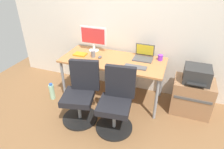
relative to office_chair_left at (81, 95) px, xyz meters
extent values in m
plane|color=brown|center=(0.27, 0.67, -0.42)|extent=(5.28, 5.28, 0.00)
cube|color=silver|center=(0.27, 1.12, 0.88)|extent=(4.40, 0.04, 2.60)
cube|color=#B77542|center=(0.27, 0.67, 0.31)|extent=(1.70, 0.74, 0.03)
cylinder|color=gray|center=(-0.53, 0.35, -0.06)|extent=(0.04, 0.04, 0.72)
cylinder|color=gray|center=(1.06, 0.35, -0.06)|extent=(0.04, 0.04, 0.72)
cylinder|color=gray|center=(-0.53, 0.99, -0.06)|extent=(0.04, 0.04, 0.72)
cylinder|color=gray|center=(1.06, 0.99, -0.06)|extent=(0.04, 0.04, 0.72)
cylinder|color=black|center=(-0.01, -0.06, -0.41)|extent=(0.54, 0.54, 0.03)
cylinder|color=gray|center=(-0.01, -0.06, -0.22)|extent=(0.05, 0.05, 0.34)
cube|color=black|center=(-0.01, -0.06, -0.01)|extent=(0.53, 0.53, 0.09)
cube|color=black|center=(0.03, 0.12, 0.28)|extent=(0.42, 0.16, 0.48)
cylinder|color=black|center=(0.55, -0.06, -0.41)|extent=(0.54, 0.54, 0.03)
cylinder|color=gray|center=(0.55, -0.06, -0.22)|extent=(0.05, 0.05, 0.34)
cube|color=black|center=(0.55, -0.06, -0.01)|extent=(0.49, 0.49, 0.09)
cube|color=black|center=(0.57, 0.12, 0.28)|extent=(0.43, 0.12, 0.48)
cube|color=#996B47|center=(1.57, 0.73, -0.14)|extent=(0.60, 0.44, 0.56)
cube|color=#4C4C4C|center=(1.57, 0.51, -0.06)|extent=(0.54, 0.01, 0.04)
cube|color=#2D2D2D|center=(1.57, 0.73, 0.26)|extent=(0.38, 0.34, 0.24)
cube|color=#262626|center=(1.57, 0.53, 0.20)|extent=(0.27, 0.06, 0.01)
cylinder|color=#A5D8B2|center=(-0.73, 0.25, -0.28)|extent=(0.09, 0.09, 0.28)
cylinder|color=#2D59B2|center=(-0.73, 0.25, -0.13)|extent=(0.06, 0.06, 0.03)
cylinder|color=silver|center=(-0.18, 0.90, 0.33)|extent=(0.18, 0.18, 0.01)
cylinder|color=silver|center=(-0.18, 0.90, 0.39)|extent=(0.04, 0.04, 0.11)
cube|color=silver|center=(-0.18, 0.90, 0.60)|extent=(0.48, 0.03, 0.31)
cube|color=red|center=(-0.18, 0.88, 0.60)|extent=(0.43, 0.00, 0.26)
cube|color=#4C4C51|center=(0.73, 0.83, 0.33)|extent=(0.31, 0.22, 0.02)
cube|color=#4C4C51|center=(0.73, 0.95, 0.45)|extent=(0.31, 0.04, 0.21)
cube|color=yellow|center=(0.73, 0.95, 0.45)|extent=(0.28, 0.03, 0.18)
cube|color=#515156|center=(-0.19, 0.38, 0.33)|extent=(0.34, 0.12, 0.02)
cube|color=#515156|center=(0.68, 0.51, 0.33)|extent=(0.34, 0.12, 0.02)
ellipsoid|color=#B7B7B7|center=(0.30, 0.40, 0.34)|extent=(0.06, 0.10, 0.03)
ellipsoid|color=#515156|center=(0.04, 0.65, 0.34)|extent=(0.06, 0.10, 0.03)
cylinder|color=purple|center=(1.00, 0.90, 0.37)|extent=(0.08, 0.08, 0.09)
cylinder|color=slate|center=(-0.07, 0.64, 0.38)|extent=(0.07, 0.07, 0.10)
cube|color=orange|center=(-0.32, 0.64, 0.34)|extent=(0.21, 0.15, 0.03)
camera|label=1|loc=(1.25, -2.07, 1.71)|focal=31.49mm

